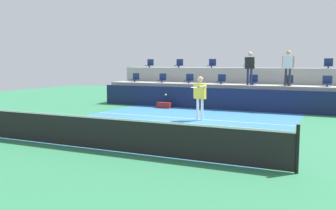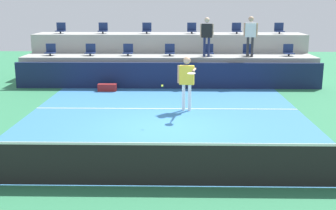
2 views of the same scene
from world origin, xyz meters
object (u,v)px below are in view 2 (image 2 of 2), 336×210
Objects in this scene: stadium_chair_upper_far_right at (279,29)px; stadium_chair_upper_mid_left at (147,29)px; stadium_chair_lower_center at (170,51)px; stadium_chair_lower_mid_left at (128,51)px; stadium_chair_upper_right at (237,29)px; stadium_chair_lower_left at (90,51)px; stadium_chair_upper_far_left at (61,29)px; stadium_chair_lower_far_left at (50,51)px; stadium_chair_upper_mid_right at (192,29)px; tennis_ball at (162,86)px; stadium_chair_lower_far_right at (289,51)px; tennis_player at (187,78)px; equipment_bag at (107,88)px; spectator_in_grey at (207,33)px; stadium_chair_lower_right at (248,51)px; stadium_chair_lower_mid_right at (208,51)px; spectator_leaning_on_rail at (251,32)px; stadium_chair_upper_left at (103,29)px.

stadium_chair_upper_mid_left is at bearing 180.00° from stadium_chair_upper_far_right.
stadium_chair_lower_mid_left is at bearing 180.00° from stadium_chair_lower_center.
stadium_chair_upper_mid_left is 4.34m from stadium_chair_upper_right.
stadium_chair_lower_left is 1.00× the size of stadium_chair_upper_far_left.
stadium_chair_lower_far_left is 1.99m from stadium_chair_upper_far_left.
stadium_chair_lower_far_left is at bearing -164.30° from stadium_chair_upper_mid_right.
stadium_chair_upper_far_right is at bearing 57.88° from tennis_ball.
tennis_player is (-4.64, -5.09, -0.33)m from stadium_chair_lower_far_right.
stadium_chair_upper_mid_left is 4.49m from equipment_bag.
spectator_in_grey is at bearing 74.74° from tennis_ball.
spectator_in_grey reaches higher than stadium_chair_lower_right.
stadium_chair_upper_right is at bearing 68.77° from tennis_ball.
stadium_chair_lower_far_left is 1.00× the size of stadium_chair_upper_far_left.
stadium_chair_lower_left is 3.14m from stadium_chair_upper_mid_left.
tennis_player reaches higher than stadium_chair_lower_left.
stadium_chair_upper_mid_right reaches higher than tennis_ball.
spectator_leaning_on_rail is at bearing -12.21° from stadium_chair_lower_mid_right.
stadium_chair_lower_mid_right is at bearing 180.00° from stadium_chair_lower_right.
stadium_chair_lower_left reaches higher than tennis_ball.
stadium_chair_upper_far_left is at bearing 170.37° from stadium_chair_lower_far_right.
stadium_chair_upper_right reaches higher than stadium_chair_lower_far_right.
stadium_chair_lower_mid_left is at bearing 69.90° from equipment_bag.
stadium_chair_upper_left is 1.00× the size of stadium_chair_upper_mid_right.
stadium_chair_lower_far_left is 1.00× the size of stadium_chair_lower_right.
stadium_chair_upper_left reaches higher than stadium_chair_lower_mid_left.
tennis_player is at bearing -75.46° from stadium_chair_upper_mid_left.
tennis_player is (-1.08, -5.09, -0.33)m from stadium_chair_lower_mid_right.
stadium_chair_lower_far_right is at bearing 12.13° from spectator_leaning_on_rail.
stadium_chair_lower_far_right is 0.31× the size of spectator_in_grey.
stadium_chair_lower_right is 1.00× the size of stadium_chair_upper_mid_left.
stadium_chair_lower_center is 1.00× the size of stadium_chair_upper_mid_right.
stadium_chair_lower_right is at bearing -21.24° from stadium_chair_upper_mid_left.
stadium_chair_lower_far_left is at bearing -156.94° from stadium_chair_upper_mid_left.
tennis_ball is 0.09× the size of equipment_bag.
stadium_chair_lower_center is 3.43m from equipment_bag.
stadium_chair_upper_right is at bearing 11.87° from stadium_chair_lower_far_left.
stadium_chair_upper_mid_right is at bearing 180.00° from stadium_chair_upper_far_right.
stadium_chair_upper_far_left reaches higher than stadium_chair_lower_mid_right.
tennis_player reaches higher than equipment_bag.
spectator_leaning_on_rail is (7.06, -0.38, 0.84)m from stadium_chair_lower_left.
stadium_chair_upper_mid_left is 1.00× the size of stadium_chair_upper_far_right.
stadium_chair_lower_right is 1.00× the size of stadium_chair_upper_far_left.
stadium_chair_lower_left is 3.57m from stadium_chair_lower_center.
stadium_chair_upper_mid_left is 0.28× the size of tennis_player.
stadium_chair_upper_mid_left is 6.38m from stadium_chair_upper_far_right.
stadium_chair_lower_center and stadium_chair_lower_mid_right have the same top height.
stadium_chair_upper_right is (6.47, 0.00, 0.00)m from stadium_chair_upper_left.
stadium_chair_upper_far_left is at bearing 180.00° from stadium_chair_upper_right.
stadium_chair_lower_mid_right is at bearing 73.26° from spectator_in_grey.
stadium_chair_upper_right is (8.52, 0.00, 0.00)m from stadium_chair_upper_far_left.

